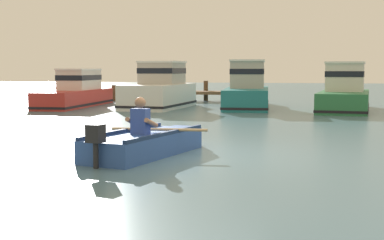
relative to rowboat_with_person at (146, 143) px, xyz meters
name	(u,v)px	position (x,y,z in m)	size (l,w,h in m)	color
ground_plane	(200,155)	(1.06, 0.25, -0.25)	(120.00, 120.00, 0.00)	slate
wooden_dock	(160,92)	(-5.03, 18.63, 0.23)	(10.52, 1.64, 1.10)	brown
rowboat_with_person	(146,143)	(0.00, 0.00, 0.00)	(2.12, 3.70, 1.19)	#2D519E
moored_boat_red	(77,92)	(-7.64, 13.47, 0.40)	(1.97, 6.44, 1.77)	#B72D28
moored_boat_white	(160,90)	(-3.52, 13.30, 0.55)	(2.43, 5.02, 2.11)	white
moored_boat_teal	(247,90)	(0.30, 14.42, 0.55)	(2.42, 6.17, 2.17)	#1E727A
moored_boat_green	(345,93)	(4.54, 13.58, 0.50)	(2.51, 5.83, 2.06)	#287042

